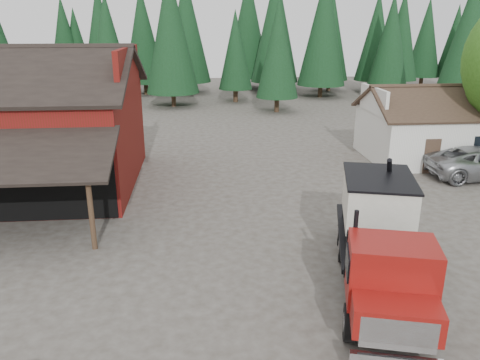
{
  "coord_description": "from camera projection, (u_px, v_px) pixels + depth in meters",
  "views": [
    {
      "loc": [
        -1.55,
        -14.32,
        8.13
      ],
      "look_at": [
        0.14,
        4.41,
        1.8
      ],
      "focal_mm": 35.0,
      "sensor_mm": 36.0,
      "label": 1
    }
  ],
  "objects": [
    {
      "name": "ground",
      "position": [
        247.0,
        269.0,
        16.24
      ],
      "size": [
        120.0,
        120.0,
        0.0
      ],
      "primitive_type": "plane",
      "color": "#433E35",
      "rests_on": "ground"
    },
    {
      "name": "red_barn",
      "position": [
        13.0,
        136.0,
        23.79
      ],
      "size": [
        12.8,
        13.63,
        7.18
      ],
      "color": "maroon",
      "rests_on": "ground"
    },
    {
      "name": "farmhouse",
      "position": [
        433.0,
        132.0,
        29.08
      ],
      "size": [
        8.6,
        6.42,
        4.65
      ],
      "color": "silver",
      "rests_on": "ground"
    },
    {
      "name": "conifer_backdrop",
      "position": [
        211.0,
        95.0,
        55.88
      ],
      "size": [
        76.0,
        16.0,
        16.0
      ],
      "primitive_type": null,
      "color": "#113315",
      "rests_on": "ground"
    },
    {
      "name": "near_pine_b",
      "position": [
        278.0,
        49.0,
        43.19
      ],
      "size": [
        3.96,
        3.96,
        10.4
      ],
      "color": "#382619",
      "rests_on": "ground"
    },
    {
      "name": "near_pine_c",
      "position": [
        469.0,
        38.0,
        40.46
      ],
      "size": [
        4.84,
        4.84,
        12.4
      ],
      "color": "#382619",
      "rests_on": "ground"
    },
    {
      "name": "near_pine_d",
      "position": [
        171.0,
        31.0,
        45.63
      ],
      "size": [
        5.28,
        5.28,
        13.4
      ],
      "color": "#382619",
      "rests_on": "ground"
    },
    {
      "name": "feed_truck",
      "position": [
        381.0,
        237.0,
        14.57
      ],
      "size": [
        4.36,
        8.79,
        3.83
      ],
      "rotation": [
        0.0,
        0.0,
        -0.26
      ],
      "color": "black",
      "rests_on": "ground"
    }
  ]
}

